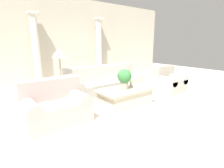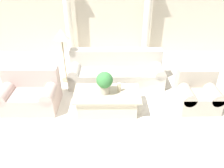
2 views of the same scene
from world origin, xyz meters
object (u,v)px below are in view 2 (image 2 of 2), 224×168
(loveseat, at_px, (30,92))
(floor_lamp, at_px, (62,38))
(sofa_long, at_px, (116,71))
(coffee_table, at_px, (107,101))
(potted_plant, at_px, (105,81))
(armchair, at_px, (197,92))

(loveseat, xyz_separation_m, floor_lamp, (0.60, 1.12, 0.88))
(sofa_long, distance_m, coffee_table, 1.26)
(sofa_long, xyz_separation_m, loveseat, (-1.96, -1.03, 0.01))
(sofa_long, height_order, floor_lamp, floor_lamp)
(coffee_table, height_order, potted_plant, potted_plant)
(loveseat, bearing_deg, coffee_table, -6.66)
(coffee_table, xyz_separation_m, potted_plant, (-0.05, -0.01, 0.51))
(sofa_long, distance_m, floor_lamp, 1.63)
(loveseat, height_order, coffee_table, loveseat)
(armchair, bearing_deg, coffee_table, -175.23)
(potted_plant, bearing_deg, sofa_long, 77.25)
(coffee_table, relative_size, potted_plant, 2.87)
(potted_plant, distance_m, floor_lamp, 1.78)
(sofa_long, distance_m, armchair, 2.07)
(loveseat, relative_size, potted_plant, 2.49)
(sofa_long, relative_size, loveseat, 1.97)
(coffee_table, bearing_deg, sofa_long, 79.20)
(potted_plant, distance_m, armchair, 2.11)
(sofa_long, bearing_deg, loveseat, -152.28)
(sofa_long, relative_size, coffee_table, 1.71)
(floor_lamp, bearing_deg, loveseat, -118.05)
(floor_lamp, bearing_deg, coffee_table, -49.46)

